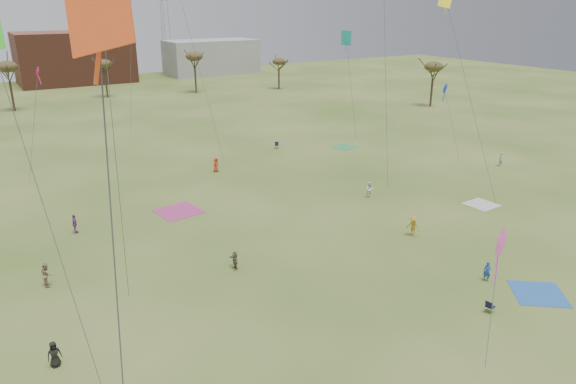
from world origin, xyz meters
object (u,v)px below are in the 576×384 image
camp_chair_center (490,309)px  camp_chair_right (277,146)px  flyer_near_right (487,271)px  radio_tower (163,0)px

camp_chair_center → camp_chair_right: same height
flyer_near_right → radio_tower: bearing=153.3°
flyer_near_right → camp_chair_center: bearing=-65.5°
camp_chair_right → radio_tower: (14.32, 84.26, 18.95)m
camp_chair_center → camp_chair_right: 42.70m
camp_chair_center → camp_chair_right: size_ratio=1.00×
camp_chair_right → radio_tower: bearing=115.7°
flyer_near_right → camp_chair_center: (-3.15, -2.84, -0.48)m
flyer_near_right → radio_tower: (19.71, 123.25, 18.47)m
camp_chair_center → radio_tower: size_ratio=0.02×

